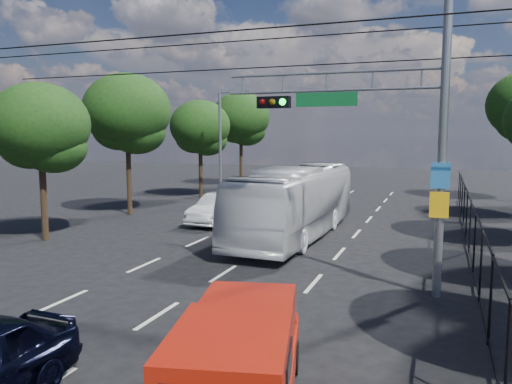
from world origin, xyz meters
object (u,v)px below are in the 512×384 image
at_px(white_bus, 296,202).
at_px(white_van, 219,209).
at_px(red_pickup, 239,359).
at_px(signal_mast, 397,107).

distance_m(white_bus, white_van, 4.97).
bearing_deg(red_pickup, signal_mast, 77.01).
bearing_deg(signal_mast, white_van, 138.11).
xyz_separation_m(signal_mast, red_pickup, (-1.69, -7.32, -4.31)).
distance_m(signal_mast, red_pickup, 8.66).
relative_size(red_pickup, white_van, 1.10).
height_order(signal_mast, white_bus, signal_mast).
xyz_separation_m(red_pickup, white_van, (-7.57, 15.63, -0.20)).
relative_size(signal_mast, white_bus, 0.86).
bearing_deg(white_van, white_bus, -20.11).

